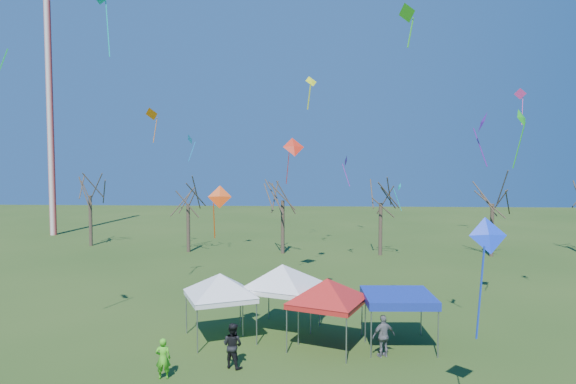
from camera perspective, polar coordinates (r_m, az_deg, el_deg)
name	(u,v)px	position (r m, az deg, el deg)	size (l,w,h in m)	color
ground	(302,366)	(21.47, 1.57, -18.78)	(140.00, 140.00, 0.00)	#294616
radio_mast	(50,119)	(61.09, -24.91, 7.34)	(0.70, 0.70, 25.00)	silver
tree_0	(89,178)	(51.87, -21.19, 1.51)	(3.83, 3.83, 8.44)	#3D2D21
tree_1	(188,187)	(45.97, -11.08, 0.58)	(3.42, 3.42, 7.54)	#3D2D21
tree_2	(283,181)	(44.36, -0.59, 1.18)	(3.71, 3.71, 8.18)	#3D2D21
tree_3	(381,184)	(44.28, 10.29, 0.84)	(3.59, 3.59, 7.91)	#3D2D21
tree_4	(493,185)	(46.33, 21.82, 0.74)	(3.58, 3.58, 7.89)	#3D2D21
tent_white_west	(220,278)	(23.73, -7.56, -9.44)	(3.72, 3.72, 3.50)	gray
tent_white_mid	(282,269)	(24.58, -0.63, -8.54)	(3.96, 3.96, 3.72)	gray
tent_red	(327,283)	(22.56, 4.39, -10.06)	(3.71, 3.71, 3.53)	gray
tent_blue	(398,298)	(23.39, 12.13, -11.43)	(3.09, 3.09, 2.32)	gray
person_dark	(233,345)	(21.15, -6.18, -16.57)	(0.86, 0.67, 1.77)	black
person_grey	(384,336)	(22.41, 10.57, -15.45)	(1.03, 0.43, 1.76)	slate
person_green	(163,358)	(20.64, -13.71, -17.52)	(0.56, 0.37, 1.54)	#49C41F
kite_11	(294,147)	(33.96, 0.62, 5.03)	(1.61, 1.19, 3.13)	red
kite_13	(190,140)	(43.23, -10.79, 5.73)	(0.88, 0.95, 2.27)	#1694F0
kite_12	(520,95)	(45.17, 24.41, 9.83)	(1.02, 0.75, 2.94)	#FE389A
kite_25	(407,13)	(23.17, 13.13, 18.76)	(0.87, 0.88, 1.89)	green
kite_22	(399,188)	(42.27, 12.23, 0.41)	(0.73, 0.78, 2.34)	#0BADA6
kite_18	(311,82)	(25.68, 2.59, 12.08)	(0.77, 0.72, 1.67)	#DBEF19
kite_1	(219,197)	(21.64, -7.62, -0.60)	(1.03, 0.53, 2.28)	#D83E0B
kite_17	(522,119)	(28.18, 24.56, 7.39)	(0.98, 0.98, 2.98)	green
kite_19	(345,162)	(40.17, 6.41, 3.38)	(0.63, 0.93, 2.45)	purple
kite_27	(482,123)	(23.24, 20.73, 7.18)	(0.66, 1.01, 2.35)	#60169F
kite_2	(152,114)	(45.36, -14.88, 8.37)	(1.39, 1.07, 3.01)	orange
kite_5	(488,237)	(15.97, 21.36, -4.72)	(1.17, 0.65, 3.67)	blue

